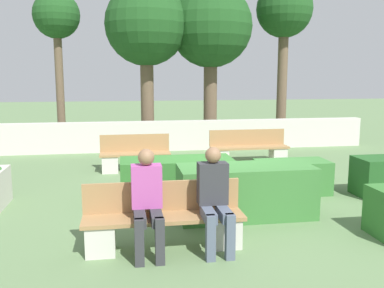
% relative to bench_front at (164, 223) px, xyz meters
% --- Properties ---
extents(ground_plane, '(60.00, 60.00, 0.00)m').
position_rel_bench_front_xyz_m(ground_plane, '(1.17, 2.27, -0.33)').
color(ground_plane, '#607F51').
extents(perimeter_wall, '(11.47, 0.30, 0.88)m').
position_rel_bench_front_xyz_m(perimeter_wall, '(1.17, 7.24, 0.11)').
color(perimeter_wall, beige).
rests_on(perimeter_wall, ground_plane).
extents(bench_front, '(2.06, 0.49, 0.84)m').
position_rel_bench_front_xyz_m(bench_front, '(0.00, 0.00, 0.00)').
color(bench_front, '#A37A4C').
rests_on(bench_front, ground_plane).
extents(bench_left_side, '(1.97, 0.49, 0.84)m').
position_rel_bench_front_xyz_m(bench_left_side, '(2.66, 5.02, -0.00)').
color(bench_left_side, '#A37A4C').
rests_on(bench_left_side, ground_plane).
extents(bench_right_side, '(1.62, 0.49, 0.84)m').
position_rel_bench_front_xyz_m(bench_right_side, '(-0.22, 4.58, -0.02)').
color(bench_right_side, '#A37A4C').
rests_on(bench_right_side, ground_plane).
extents(person_seated_man, '(0.38, 0.63, 1.31)m').
position_rel_bench_front_xyz_m(person_seated_man, '(-0.22, -0.14, 0.39)').
color(person_seated_man, '#333338').
rests_on(person_seated_man, ground_plane).
extents(person_seated_woman, '(0.38, 0.63, 1.31)m').
position_rel_bench_front_xyz_m(person_seated_woman, '(0.63, -0.14, 0.39)').
color(person_seated_woman, '#515B70').
rests_on(person_seated_woman, ground_plane).
extents(hedge_block_near_right, '(2.11, 0.85, 0.81)m').
position_rel_bench_front_xyz_m(hedge_block_near_right, '(1.39, 1.04, 0.08)').
color(hedge_block_near_right, '#3D7A38').
rests_on(hedge_block_near_right, ground_plane).
extents(hedge_block_mid_right, '(2.05, 0.82, 0.70)m').
position_rel_bench_front_xyz_m(hedge_block_mid_right, '(0.47, 2.35, 0.02)').
color(hedge_block_mid_right, '#33702D').
rests_on(hedge_block_mid_right, ground_plane).
extents(hedge_block_far_left, '(1.36, 0.68, 0.62)m').
position_rel_bench_front_xyz_m(hedge_block_far_left, '(2.64, 2.20, -0.02)').
color(hedge_block_far_left, '#3D7A38').
rests_on(hedge_block_far_left, ground_plane).
extents(tree_leftmost, '(1.41, 1.41, 4.72)m').
position_rel_bench_front_xyz_m(tree_leftmost, '(-2.38, 8.63, 3.52)').
color(tree_leftmost, brown).
rests_on(tree_leftmost, ground_plane).
extents(tree_center_left, '(2.55, 2.55, 5.04)m').
position_rel_bench_front_xyz_m(tree_center_left, '(0.31, 8.42, 3.37)').
color(tree_center_left, brown).
rests_on(tree_center_left, ground_plane).
extents(tree_center_right, '(2.67, 2.67, 5.12)m').
position_rel_bench_front_xyz_m(tree_center_right, '(2.40, 8.63, 3.39)').
color(tree_center_right, brown).
rests_on(tree_center_right, ground_plane).
extents(tree_rightmost, '(1.88, 1.88, 5.32)m').
position_rel_bench_front_xyz_m(tree_rightmost, '(4.94, 8.82, 3.90)').
color(tree_rightmost, brown).
rests_on(tree_rightmost, ground_plane).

